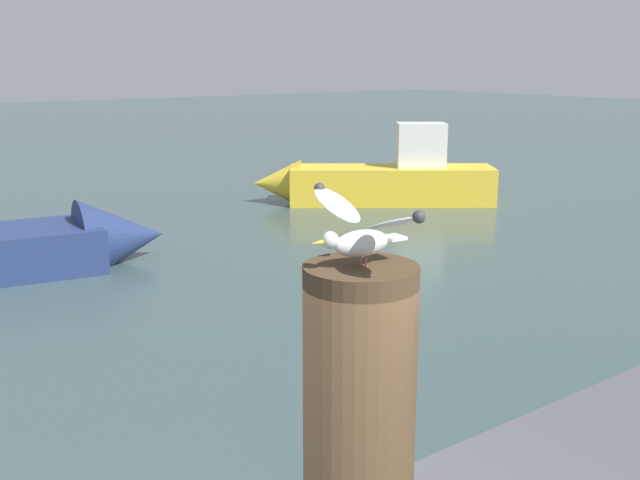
% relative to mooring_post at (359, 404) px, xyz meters
% --- Properties ---
extents(mooring_post, '(0.43, 0.43, 1.10)m').
position_rel_mooring_post_xyz_m(mooring_post, '(0.00, 0.00, 0.00)').
color(mooring_post, '#4C3823').
rests_on(mooring_post, harbor_quay).
extents(seagull, '(0.39, 0.69, 0.26)m').
position_rel_mooring_post_xyz_m(seagull, '(-0.00, 0.00, 0.68)').
color(seagull, '#C67660').
rests_on(seagull, mooring_post).
extents(boat_yellow, '(5.19, 4.30, 1.96)m').
position_rel_mooring_post_xyz_m(boat_yellow, '(9.97, 11.33, -1.48)').
color(boat_yellow, yellow).
rests_on(boat_yellow, ground_plane).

